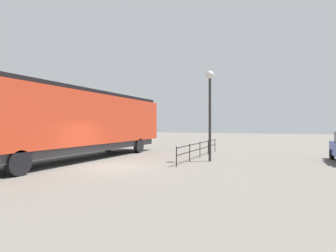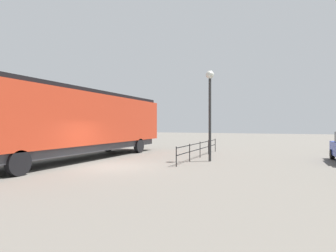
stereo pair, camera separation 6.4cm
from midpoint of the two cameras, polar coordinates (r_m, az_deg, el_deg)
The scene contains 4 objects.
ground_plane at distance 14.62m, azimuth -11.54°, elevation -8.30°, with size 120.00×120.00×0.00m, color #666059.
locomotive at distance 18.22m, azimuth -17.22°, elevation 0.97°, with size 3.18×16.34×4.30m.
lamp_post at distance 16.54m, azimuth 8.83°, elevation 5.63°, with size 0.48×0.48×5.39m.
platform_fence at distance 18.29m, azimuth 6.80°, elevation -4.39°, with size 0.05×8.75×1.05m.
Camera 2 is at (8.23, -11.89, 2.17)m, focal length 29.25 mm.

